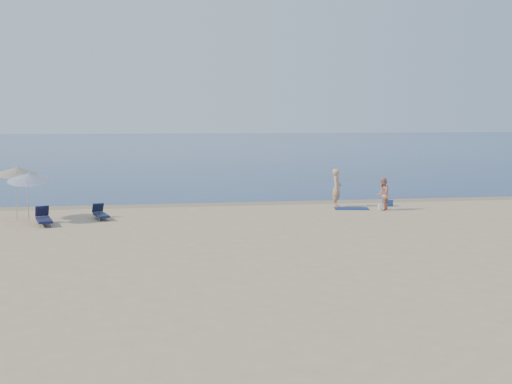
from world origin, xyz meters
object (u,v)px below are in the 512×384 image
umbrella_near (29,177)px  blue_cooler (388,203)px  person_left (337,188)px  person_right (383,194)px

umbrella_near → blue_cooler: bearing=2.1°
person_left → blue_cooler: person_left is taller
blue_cooler → person_right: bearing=-140.9°
person_left → umbrella_near: size_ratio=0.83×
person_left → person_right: bearing=-103.1°
person_right → blue_cooler: (0.79, 1.40, -0.63)m
person_right → umbrella_near: (-16.38, -1.13, 1.17)m
blue_cooler → umbrella_near: umbrella_near is taller
blue_cooler → umbrella_near: 17.46m
person_left → umbrella_near: (-14.49, -2.64, 1.00)m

